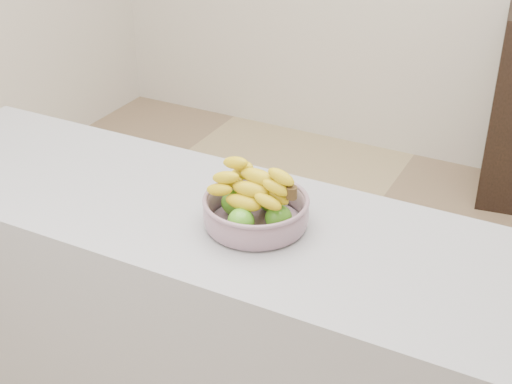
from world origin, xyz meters
TOP-DOWN VIEW (x-y plane):
  - ground at (0.00, 0.00)m, footprint 4.00×4.00m
  - counter at (0.00, -0.41)m, footprint 2.00×0.60m
  - fruit_bowl at (0.19, -0.41)m, footprint 0.28×0.28m

SIDE VIEW (x-z plane):
  - ground at x=0.00m, z-range 0.00..0.00m
  - counter at x=0.00m, z-range 0.00..0.90m
  - fruit_bowl at x=0.19m, z-range 0.87..1.04m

